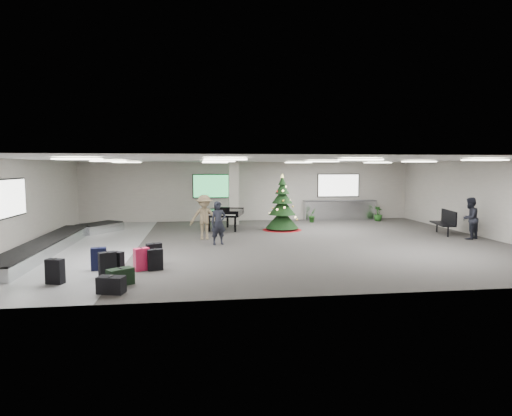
{
  "coord_description": "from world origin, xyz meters",
  "views": [
    {
      "loc": [
        -2.73,
        -16.2,
        2.92
      ],
      "look_at": [
        -0.45,
        1.0,
        1.26
      ],
      "focal_mm": 30.0,
      "sensor_mm": 36.0,
      "label": 1
    }
  ],
  "objects": [
    {
      "name": "room_envelope",
      "position": [
        -0.38,
        0.67,
        2.33
      ],
      "size": [
        18.02,
        14.02,
        3.21
      ],
      "color": "#A39D95",
      "rests_on": "ground"
    },
    {
      "name": "christmas_tree",
      "position": [
        1.07,
        3.22,
        0.89
      ],
      "size": [
        1.83,
        1.83,
        2.61
      ],
      "color": "maroon",
      "rests_on": "ground"
    },
    {
      "name": "potted_plant_left",
      "position": [
        3.19,
        5.75,
        0.37
      ],
      "size": [
        0.53,
        0.52,
        0.75
      ],
      "primitive_type": "imported",
      "rotation": [
        0.0,
        0.0,
        0.74
      ],
      "color": "#174114",
      "rests_on": "ground"
    },
    {
      "name": "suitcase_1",
      "position": [
        -5.01,
        -4.34,
        0.31
      ],
      "size": [
        0.46,
        0.37,
        0.64
      ],
      "rotation": [
        0.0,
        0.0,
        -0.46
      ],
      "color": "black",
      "rests_on": "ground"
    },
    {
      "name": "green_duffel",
      "position": [
        -4.71,
        -5.46,
        0.21
      ],
      "size": [
        0.69,
        0.63,
        0.44
      ],
      "rotation": [
        0.0,
        0.0,
        0.65
      ],
      "color": "black",
      "rests_on": "ground"
    },
    {
      "name": "navy_suitcase",
      "position": [
        -5.59,
        -3.79,
        0.32
      ],
      "size": [
        0.46,
        0.32,
        0.66
      ],
      "rotation": [
        0.0,
        0.0,
        0.18
      ],
      "color": "black",
      "rests_on": "ground"
    },
    {
      "name": "ground",
      "position": [
        0.0,
        0.0,
        0.0
      ],
      "size": [
        18.0,
        18.0,
        0.0
      ],
      "primitive_type": "plane",
      "color": "#383533",
      "rests_on": "ground"
    },
    {
      "name": "traveler_a",
      "position": [
        -2.04,
        -0.17,
        0.82
      ],
      "size": [
        0.68,
        0.54,
        1.64
      ],
      "primitive_type": "imported",
      "rotation": [
        0.0,
        0.0,
        0.28
      ],
      "color": "black",
      "rests_on": "ground"
    },
    {
      "name": "suitcase_0",
      "position": [
        -5.19,
        -4.6,
        0.34
      ],
      "size": [
        0.49,
        0.4,
        0.69
      ],
      "rotation": [
        0.0,
        0.0,
        0.45
      ],
      "color": "black",
      "rests_on": "ground"
    },
    {
      "name": "baggage_carousel",
      "position": [
        -7.84,
        -0.08,
        0.21
      ],
      "size": [
        2.28,
        9.71,
        0.43
      ],
      "color": "silver",
      "rests_on": "ground"
    },
    {
      "name": "suitcase_5",
      "position": [
        -6.34,
        -5.14,
        0.32
      ],
      "size": [
        0.47,
        0.35,
        0.65
      ],
      "rotation": [
        0.0,
        0.0,
        -0.32
      ],
      "color": "black",
      "rests_on": "ground"
    },
    {
      "name": "grand_piano",
      "position": [
        -1.58,
        3.65,
        0.8
      ],
      "size": [
        1.92,
        2.26,
        1.13
      ],
      "rotation": [
        0.0,
        0.0,
        -0.24
      ],
      "color": "black",
      "rests_on": "ground"
    },
    {
      "name": "suitcase_7",
      "position": [
        -4.01,
        -4.0,
        0.3
      ],
      "size": [
        0.46,
        0.33,
        0.62
      ],
      "rotation": [
        0.0,
        0.0,
        0.31
      ],
      "color": "black",
      "rests_on": "ground"
    },
    {
      "name": "pink_suitcase",
      "position": [
        -4.39,
        -3.98,
        0.32
      ],
      "size": [
        0.47,
        0.39,
        0.66
      ],
      "rotation": [
        0.0,
        0.0,
        0.48
      ],
      "color": "#F11F52",
      "rests_on": "ground"
    },
    {
      "name": "service_counter",
      "position": [
        5.0,
        6.65,
        0.55
      ],
      "size": [
        4.05,
        0.65,
        1.08
      ],
      "color": "silver",
      "rests_on": "ground"
    },
    {
      "name": "traveler_bench",
      "position": [
        8.12,
        -0.3,
        0.85
      ],
      "size": [
        1.04,
        0.97,
        1.7
      ],
      "primitive_type": "imported",
      "rotation": [
        0.0,
        0.0,
        3.66
      ],
      "color": "black",
      "rests_on": "ground"
    },
    {
      "name": "bench",
      "position": [
        7.83,
        0.97,
        0.6
      ],
      "size": [
        0.9,
        1.76,
        1.06
      ],
      "rotation": [
        0.0,
        0.0,
        -0.21
      ],
      "color": "black",
      "rests_on": "ground"
    },
    {
      "name": "potted_plant_right",
      "position": [
        6.89,
        5.82,
        0.4
      ],
      "size": [
        0.63,
        0.63,
        0.81
      ],
      "primitive_type": "imported",
      "rotation": [
        0.0,
        0.0,
        2.13
      ],
      "color": "#174114",
      "rests_on": "ground"
    },
    {
      "name": "black_duffel",
      "position": [
        -4.79,
        -6.15,
        0.2
      ],
      "size": [
        0.67,
        0.48,
        0.42
      ],
      "rotation": [
        0.0,
        0.0,
        -0.26
      ],
      "color": "black",
      "rests_on": "ground"
    },
    {
      "name": "traveler_b",
      "position": [
        -2.55,
        1.1,
        0.9
      ],
      "size": [
        1.17,
        0.68,
        1.81
      ],
      "primitive_type": "imported",
      "rotation": [
        0.0,
        0.0,
        -0.01
      ],
      "color": "#816D50",
      "rests_on": "ground"
    },
    {
      "name": "suitcase_3",
      "position": [
        -4.1,
        -3.33,
        0.33
      ],
      "size": [
        0.5,
        0.39,
        0.68
      ],
      "rotation": [
        0.0,
        0.0,
        0.4
      ],
      "color": "black",
      "rests_on": "ground"
    }
  ]
}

